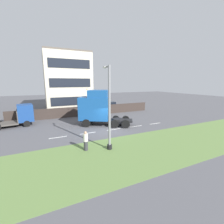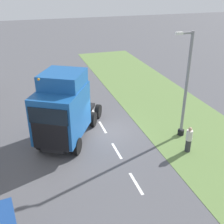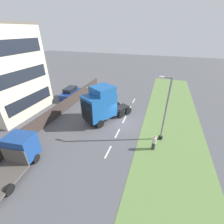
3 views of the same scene
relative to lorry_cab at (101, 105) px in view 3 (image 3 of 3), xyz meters
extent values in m
plane|color=#515156|center=(-2.82, -0.45, -2.33)|extent=(120.00, 120.00, 0.00)
cube|color=#607F42|center=(-8.82, -0.45, -2.33)|extent=(7.00, 44.00, 0.01)
cube|color=white|center=(-2.82, -7.55, -2.33)|extent=(0.16, 1.80, 0.00)
cube|color=white|center=(-2.82, -4.35, -2.33)|extent=(0.16, 1.80, 0.00)
cube|color=white|center=(-2.82, -1.15, -2.33)|extent=(0.16, 1.80, 0.00)
cube|color=white|center=(-2.82, 2.05, -2.33)|extent=(0.16, 1.80, 0.00)
cube|color=white|center=(-2.82, 5.25, -2.33)|extent=(0.16, 1.80, 0.00)
cube|color=#382D28|center=(6.18, -0.45, -1.51)|extent=(0.25, 24.00, 1.64)
cube|color=#1E232D|center=(9.59, 1.56, -0.11)|extent=(0.08, 7.26, 1.56)
cube|color=#1E232D|center=(9.59, 1.56, 3.23)|extent=(0.08, 7.26, 1.56)
cube|color=#1E232D|center=(9.59, 1.56, 6.57)|extent=(0.08, 7.26, 1.56)
cube|color=black|center=(-0.63, -1.10, -1.67)|extent=(4.64, 6.66, 0.24)
cube|color=#195199|center=(0.14, 0.24, -0.07)|extent=(4.08, 4.55, 2.96)
cube|color=black|center=(1.10, 1.91, -0.72)|extent=(1.90, 1.13, 1.66)
cube|color=black|center=(1.10, 1.91, 0.58)|extent=(2.01, 1.19, 0.95)
cube|color=#195199|center=(-0.14, -0.25, 1.86)|extent=(3.31, 3.33, 0.90)
sphere|color=orange|center=(1.31, 0.88, 2.38)|extent=(0.14, 0.14, 0.14)
cylinder|color=black|center=(-1.41, -2.44, -1.49)|extent=(1.90, 1.90, 0.12)
cylinder|color=black|center=(-0.44, 1.57, -1.81)|extent=(0.80, 1.06, 1.04)
cylinder|color=black|center=(1.58, 0.41, -1.81)|extent=(0.80, 1.06, 1.04)
cylinder|color=black|center=(-2.25, -1.56, -1.81)|extent=(0.80, 1.06, 1.04)
cylinder|color=black|center=(-0.22, -2.73, -1.81)|extent=(0.80, 1.06, 1.04)
cylinder|color=black|center=(-2.93, -2.76, -1.81)|extent=(0.80, 1.06, 1.04)
cylinder|color=black|center=(-0.91, -3.92, -1.81)|extent=(0.80, 1.06, 1.04)
cube|color=navy|center=(3.96, 8.63, -0.66)|extent=(2.44, 2.06, 2.18)
cube|color=black|center=(4.08, 7.73, -0.23)|extent=(1.95, 0.29, 0.79)
cube|color=#4C4742|center=(3.64, 11.17, -1.84)|extent=(2.64, 3.58, 0.18)
cube|color=#4C4742|center=(3.84, 9.57, -0.99)|extent=(2.23, 0.38, 1.53)
cylinder|color=black|center=(4.99, 8.77, -1.93)|extent=(0.34, 0.82, 0.80)
cylinder|color=black|center=(2.94, 8.50, -1.93)|extent=(0.34, 0.82, 0.80)
cylinder|color=black|center=(2.54, 11.55, -1.93)|extent=(0.34, 0.82, 0.80)
cube|color=navy|center=(7.89, -5.06, -1.57)|extent=(1.82, 4.52, 0.99)
cube|color=black|center=(7.90, -5.17, -0.74)|extent=(1.52, 2.50, 0.66)
cylinder|color=black|center=(7.05, -3.62, -2.01)|extent=(0.21, 0.64, 0.64)
cylinder|color=black|center=(8.67, -3.59, -2.01)|extent=(0.21, 0.64, 0.64)
cylinder|color=black|center=(7.12, -6.54, -2.01)|extent=(0.21, 0.64, 0.64)
cylinder|color=black|center=(8.74, -6.50, -2.01)|extent=(0.21, 0.64, 0.64)
cylinder|color=black|center=(-7.60, 1.51, -2.13)|extent=(0.42, 0.42, 0.40)
cylinder|color=gray|center=(-7.60, 1.51, 1.14)|extent=(0.19, 0.19, 6.94)
cylinder|color=gray|center=(-7.15, 1.51, 4.51)|extent=(0.90, 0.13, 0.13)
cube|color=silver|center=(-6.70, 1.51, 4.51)|extent=(0.44, 0.20, 0.16)
cylinder|color=#333338|center=(-6.98, 3.40, -1.93)|extent=(0.34, 0.34, 0.81)
cylinder|color=beige|center=(-6.98, 3.40, -1.20)|extent=(0.39, 0.39, 0.64)
sphere|color=tan|center=(-6.98, 3.40, -0.77)|extent=(0.22, 0.22, 0.22)
camera|label=1|loc=(-18.55, 6.33, 3.28)|focal=24.00mm
camera|label=2|loc=(1.89, 15.90, 7.41)|focal=45.00mm
camera|label=3|loc=(-6.72, 15.57, 8.29)|focal=24.00mm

